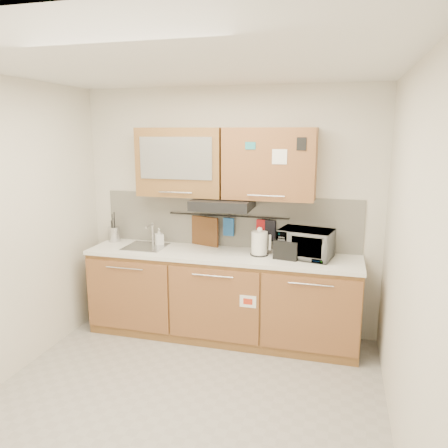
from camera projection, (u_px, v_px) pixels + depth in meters
The scene contains 21 objects.
floor at pixel (183, 401), 3.55m from camera, with size 3.20×3.20×0.00m, color #9E9993.
ceiling at pixel (175, 64), 3.00m from camera, with size 3.20×3.20×0.00m, color white.
wall_back at pixel (229, 211), 4.69m from camera, with size 3.20×3.20×0.00m, color silver.
wall_left at pixel (1, 233), 3.68m from camera, with size 3.00×3.00×0.00m, color silver.
wall_right at pixel (408, 262), 2.87m from camera, with size 3.00×3.00×0.00m, color silver.
base_cabinet at pixel (221, 300), 4.59m from camera, with size 2.80×0.64×0.88m.
countertop at pixel (221, 255), 4.48m from camera, with size 2.82×0.62×0.04m, color white.
backsplash at pixel (229, 221), 4.70m from camera, with size 2.80×0.02×0.56m, color silver.
upper_cabinets at pixel (224, 163), 4.41m from camera, with size 1.82×0.37×0.70m.
range_hood at pixel (223, 204), 4.43m from camera, with size 0.60×0.46×0.10m, color black.
sink at pixel (146, 247), 4.71m from camera, with size 0.42×0.40×0.26m.
utensil_rail at pixel (228, 216), 4.65m from camera, with size 0.02×0.02×1.30m, color black.
utensil_crock at pixel (114, 234), 4.93m from camera, with size 0.17×0.17×0.33m.
kettle at pixel (260, 244), 4.39m from camera, with size 0.22×0.20×0.29m.
toaster at pixel (287, 249), 4.26m from camera, with size 0.26×0.18×0.18m.
microwave at pixel (306, 243), 4.30m from camera, with size 0.51×0.34×0.28m, color #999999.
soap_bottle at pixel (159, 237), 4.77m from camera, with size 0.08×0.09×0.18m, color #999999.
cutting_board at pixel (205, 235), 4.75m from camera, with size 0.33×0.02×0.41m, color brown.
oven_mitt at pixel (229, 227), 4.66m from camera, with size 0.12×0.03×0.19m, color #21559A.
dark_pouch at pixel (269, 230), 4.55m from camera, with size 0.14×0.04×0.22m, color black.
pot_holder at pixel (262, 227), 4.56m from camera, with size 0.12×0.02×0.15m, color #A8161A.
Camera 1 is at (1.14, -2.97, 2.15)m, focal length 35.00 mm.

